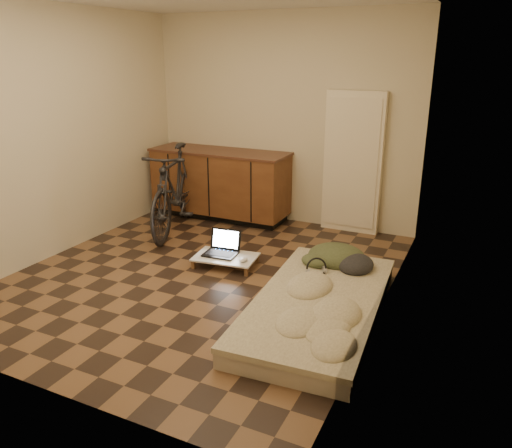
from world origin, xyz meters
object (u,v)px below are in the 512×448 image
at_px(futon, 318,306).
at_px(laptop, 222,249).
at_px(bicycle, 175,186).
at_px(lap_desk, 226,257).

height_order(futon, laptop, laptop).
relative_size(bicycle, lap_desk, 2.62).
xyz_separation_m(lap_desk, laptop, (-0.07, 0.06, 0.06)).
relative_size(lap_desk, laptop, 1.88).
distance_m(bicycle, laptop, 1.27).
bearing_deg(futon, bicycle, 147.00).
bearing_deg(futon, laptop, 149.56).
relative_size(futon, lap_desk, 3.09).
xyz_separation_m(futon, laptop, (-1.28, 0.65, 0.07)).
height_order(bicycle, futon, bicycle).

